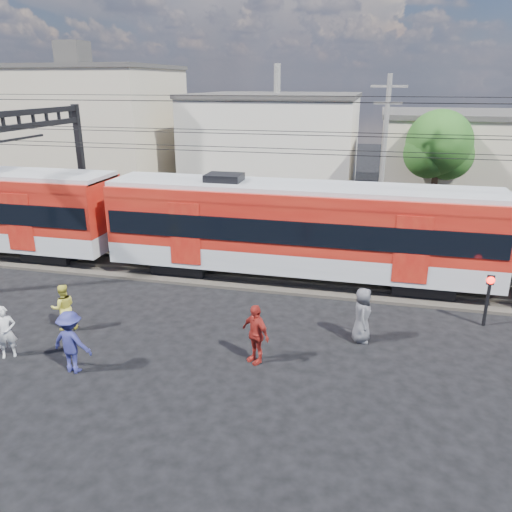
% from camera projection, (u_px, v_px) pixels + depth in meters
% --- Properties ---
extents(ground, '(120.00, 120.00, 0.00)m').
position_uv_depth(ground, '(166.00, 370.00, 14.81)').
color(ground, black).
rests_on(ground, ground).
extents(track_bed, '(70.00, 3.40, 0.12)m').
position_uv_depth(track_bed, '(237.00, 273.00, 22.14)').
color(track_bed, '#2D2823').
rests_on(track_bed, ground).
extents(rail_near, '(70.00, 0.12, 0.12)m').
position_uv_depth(rail_near, '(232.00, 277.00, 21.41)').
color(rail_near, '#59544C').
rests_on(rail_near, track_bed).
extents(rail_far, '(70.00, 0.12, 0.12)m').
position_uv_depth(rail_far, '(241.00, 265.00, 22.79)').
color(rail_far, '#59544C').
rests_on(rail_far, track_bed).
extents(commuter_train, '(50.30, 3.08, 4.17)m').
position_uv_depth(commuter_train, '(304.00, 227.00, 20.73)').
color(commuter_train, black).
rests_on(commuter_train, ground).
extents(catenary, '(70.00, 9.30, 7.52)m').
position_uv_depth(catenary, '(50.00, 152.00, 22.35)').
color(catenary, black).
rests_on(catenary, ground).
extents(building_west, '(14.28, 10.20, 9.30)m').
position_uv_depth(building_west, '(81.00, 128.00, 39.02)').
color(building_west, '#B9AA8D').
rests_on(building_west, ground).
extents(building_midwest, '(12.24, 12.24, 7.30)m').
position_uv_depth(building_midwest, '(276.00, 142.00, 38.84)').
color(building_midwest, beige).
rests_on(building_midwest, ground).
extents(building_mideast, '(16.32, 10.20, 6.30)m').
position_uv_depth(building_mideast, '(506.00, 162.00, 32.77)').
color(building_mideast, '#B9AA8D').
rests_on(building_mideast, ground).
extents(utility_pole_mid, '(1.80, 0.24, 8.50)m').
position_uv_depth(utility_pole_mid, '(384.00, 155.00, 25.79)').
color(utility_pole_mid, slate).
rests_on(utility_pole_mid, ground).
extents(tree_near, '(3.82, 3.64, 6.72)m').
position_uv_depth(tree_near, '(442.00, 147.00, 27.89)').
color(tree_near, '#382619').
rests_on(tree_near, ground).
extents(pedestrian_a, '(0.73, 0.68, 1.68)m').
position_uv_depth(pedestrian_a, '(6.00, 332.00, 15.30)').
color(pedestrian_a, silver).
rests_on(pedestrian_a, ground).
extents(pedestrian_b, '(1.02, 0.99, 1.65)m').
position_uv_depth(pedestrian_b, '(64.00, 307.00, 17.02)').
color(pedestrian_b, gold).
rests_on(pedestrian_b, ground).
extents(pedestrian_c, '(1.30, 0.83, 1.92)m').
position_uv_depth(pedestrian_c, '(71.00, 342.00, 14.49)').
color(pedestrian_c, navy).
rests_on(pedestrian_c, ground).
extents(pedestrian_d, '(1.17, 1.01, 1.89)m').
position_uv_depth(pedestrian_d, '(255.00, 334.00, 15.00)').
color(pedestrian_d, maroon).
rests_on(pedestrian_d, ground).
extents(pedestrian_e, '(0.64, 0.94, 1.87)m').
position_uv_depth(pedestrian_e, '(362.00, 315.00, 16.21)').
color(pedestrian_e, '#47474C').
rests_on(pedestrian_e, ground).
extents(crossing_signal, '(0.28, 0.28, 1.89)m').
position_uv_depth(crossing_signal, '(489.00, 291.00, 17.12)').
color(crossing_signal, black).
rests_on(crossing_signal, ground).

